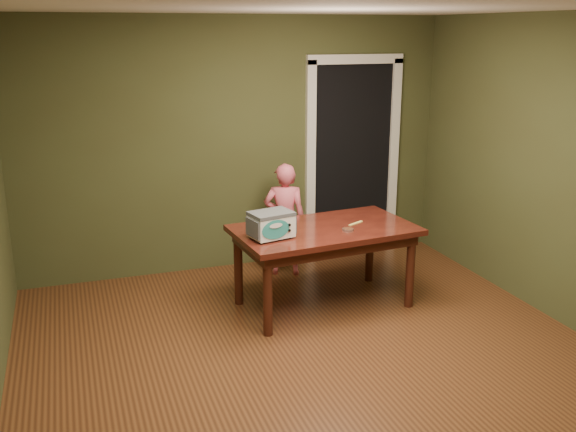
# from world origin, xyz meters

# --- Properties ---
(floor) EXTENTS (5.00, 5.00, 0.00)m
(floor) POSITION_xyz_m (0.00, 0.00, 0.00)
(floor) COLOR brown
(floor) RESTS_ON ground
(room_shell) EXTENTS (4.52, 5.02, 2.61)m
(room_shell) POSITION_xyz_m (0.00, 0.00, 1.71)
(room_shell) COLOR #3E4625
(room_shell) RESTS_ON ground
(doorway) EXTENTS (1.10, 0.66, 2.25)m
(doorway) POSITION_xyz_m (1.30, 2.78, 1.06)
(doorway) COLOR black
(doorway) RESTS_ON ground
(dining_table) EXTENTS (1.67, 1.04, 0.75)m
(dining_table) POSITION_xyz_m (0.45, 1.20, 0.65)
(dining_table) COLOR #36110C
(dining_table) RESTS_ON floor
(toy_oven) EXTENTS (0.41, 0.32, 0.23)m
(toy_oven) POSITION_xyz_m (-0.10, 1.07, 0.87)
(toy_oven) COLOR #4C4F54
(toy_oven) RESTS_ON dining_table
(baking_pan) EXTENTS (0.10, 0.10, 0.02)m
(baking_pan) POSITION_xyz_m (0.60, 1.03, 0.76)
(baking_pan) COLOR silver
(baking_pan) RESTS_ON dining_table
(spatula) EXTENTS (0.17, 0.10, 0.01)m
(spatula) POSITION_xyz_m (0.76, 1.21, 0.75)
(spatula) COLOR #F4DF6A
(spatula) RESTS_ON dining_table
(child) EXTENTS (0.50, 0.41, 1.17)m
(child) POSITION_xyz_m (0.37, 2.07, 0.59)
(child) COLOR #E75F73
(child) RESTS_ON floor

